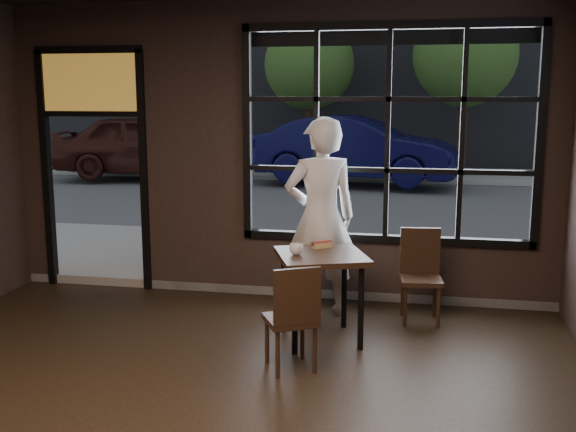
% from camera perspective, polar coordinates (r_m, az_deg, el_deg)
% --- Properties ---
extents(window_frame, '(3.06, 0.12, 2.28)m').
position_cam_1_polar(window_frame, '(7.10, 8.44, 6.80)').
color(window_frame, black).
rests_on(window_frame, ground).
extents(stained_transom, '(1.20, 0.06, 0.70)m').
position_cam_1_polar(stained_transom, '(7.96, -16.39, 10.83)').
color(stained_transom, orange).
rests_on(stained_transom, ground).
extents(street_asphalt, '(60.00, 41.00, 0.04)m').
position_cam_1_polar(street_asphalt, '(27.71, 7.89, 5.57)').
color(street_asphalt, '#545456').
rests_on(street_asphalt, ground).
extents(cafe_table, '(0.97, 0.97, 0.82)m').
position_cam_1_polar(cafe_table, '(6.15, 2.80, -6.84)').
color(cafe_table, black).
rests_on(cafe_table, floor).
extents(chair_near, '(0.52, 0.52, 0.89)m').
position_cam_1_polar(chair_near, '(5.51, 0.21, -8.48)').
color(chair_near, black).
rests_on(chair_near, floor).
extents(chair_window, '(0.43, 0.43, 0.91)m').
position_cam_1_polar(chair_window, '(6.74, 11.20, -5.08)').
color(chair_window, black).
rests_on(chair_window, floor).
extents(man, '(0.86, 0.72, 2.00)m').
position_cam_1_polar(man, '(6.73, 2.77, -0.13)').
color(man, silver).
rests_on(man, floor).
extents(hotdog, '(0.21, 0.18, 0.06)m').
position_cam_1_polar(hotdog, '(6.25, 2.88, -2.45)').
color(hotdog, tan).
rests_on(hotdog, cafe_table).
extents(cup, '(0.17, 0.17, 0.10)m').
position_cam_1_polar(cup, '(5.98, 0.71, -2.85)').
color(cup, silver).
rests_on(cup, cafe_table).
extents(navy_car, '(5.06, 2.35, 1.60)m').
position_cam_1_polar(navy_car, '(16.39, 5.75, 5.64)').
color(navy_car, black).
rests_on(navy_car, street_asphalt).
extents(maroon_car, '(5.03, 2.69, 1.63)m').
position_cam_1_polar(maroon_car, '(17.89, -11.70, 5.90)').
color(maroon_car, '#361510').
rests_on(maroon_car, street_asphalt).
extents(tree_left, '(2.50, 2.50, 4.27)m').
position_cam_1_polar(tree_left, '(19.20, 1.82, 12.65)').
color(tree_left, '#332114').
rests_on(tree_left, street_asphalt).
extents(tree_right, '(2.66, 2.66, 4.54)m').
position_cam_1_polar(tree_right, '(18.26, 14.77, 13.03)').
color(tree_right, '#332114').
rests_on(tree_right, street_asphalt).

